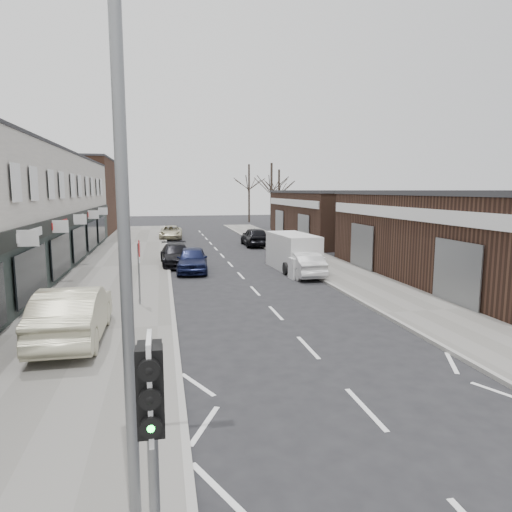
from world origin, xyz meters
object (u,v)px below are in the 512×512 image
white_van (294,253)px  parked_car_right_a (303,264)px  traffic_light (151,410)px  parked_car_left_a (192,260)px  warning_sign (139,254)px  parked_car_right_b (255,237)px  sedan_on_pavement (73,313)px  parked_car_left_b (176,255)px  street_lamp (137,199)px  parked_car_left_c (171,232)px

white_van → parked_car_right_a: white_van is taller
traffic_light → parked_car_right_a: traffic_light is taller
parked_car_left_a → parked_car_right_a: size_ratio=1.03×
warning_sign → white_van: bearing=39.9°
traffic_light → parked_car_right_b: traffic_light is taller
sedan_on_pavement → traffic_light: bearing=104.8°
parked_car_left_a → parked_car_left_b: parked_car_left_a is taller
warning_sign → parked_car_right_b: (8.66, 19.21, -1.40)m
street_lamp → traffic_light: bearing=-84.1°
sedan_on_pavement → parked_car_left_a: 12.71m
parked_car_left_a → parked_car_right_a: (5.91, -2.56, -0.04)m
sedan_on_pavement → parked_car_left_b: bearing=-104.1°
street_lamp → parked_car_left_c: 39.61m
parked_car_left_c → parked_car_right_b: size_ratio=0.98×
traffic_light → parked_car_left_a: traffic_light is taller
warning_sign → parked_car_right_a: bearing=31.2°
sedan_on_pavement → warning_sign: bearing=-113.8°
parked_car_left_b → parked_car_right_b: bearing=50.1°
street_lamp → parked_car_left_c: bearing=88.4°
white_van → parked_car_left_b: bearing=151.7°
parked_car_left_b → parked_car_right_a: size_ratio=1.12×
street_lamp → parked_car_left_a: size_ratio=1.86×
traffic_light → sedan_on_pavement: 10.27m
parked_car_left_a → parked_car_left_b: bearing=113.3°
white_van → sedan_on_pavement: bearing=-136.5°
street_lamp → parked_car_left_a: (1.96, 20.52, -3.89)m
warning_sign → parked_car_left_b: size_ratio=0.58×
sedan_on_pavement → parked_car_left_c: (3.60, 30.78, -0.33)m
warning_sign → parked_car_left_b: warning_sign is taller
warning_sign → sedan_on_pavement: warning_sign is taller
warning_sign → parked_car_left_c: warning_sign is taller
warning_sign → traffic_light: bearing=-86.9°
white_van → parked_car_right_b: (0.10, 12.06, -0.22)m
street_lamp → parked_car_left_b: (1.13, 23.03, -3.94)m
traffic_light → white_van: traffic_light is taller
parked_car_right_b → traffic_light: bearing=77.0°
parked_car_right_a → street_lamp: bearing=66.2°
warning_sign → white_van: 11.21m
street_lamp → white_van: size_ratio=1.42×
warning_sign → parked_car_left_a: 8.28m
traffic_light → warning_sign: (-0.76, 14.02, -0.21)m
street_lamp → parked_car_left_c: street_lamp is taller
parked_car_left_b → street_lamp: bearing=-95.2°
traffic_light → street_lamp: street_lamp is taller
street_lamp → warning_sign: (-0.63, 12.80, -2.42)m
white_van → sedan_on_pavement: white_van is taller
parked_car_left_c → sedan_on_pavement: bearing=-93.4°
parked_car_left_c → parked_car_right_a: 22.47m
traffic_light → sedan_on_pavement: bearing=104.8°
traffic_light → parked_car_left_a: bearing=85.2°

